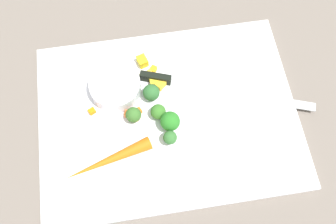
% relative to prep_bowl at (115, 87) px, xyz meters
% --- Properties ---
extents(ground_plane, '(4.00, 4.00, 0.00)m').
position_rel_prep_bowl_xyz_m(ground_plane, '(-0.10, 0.07, -0.03)').
color(ground_plane, '#6E645B').
extents(cutting_board, '(0.52, 0.39, 0.01)m').
position_rel_prep_bowl_xyz_m(cutting_board, '(-0.10, 0.07, -0.02)').
color(cutting_board, white).
rests_on(cutting_board, ground_plane).
extents(prep_bowl, '(0.10, 0.10, 0.03)m').
position_rel_prep_bowl_xyz_m(prep_bowl, '(0.00, 0.00, 0.00)').
color(prep_bowl, white).
rests_on(prep_bowl, cutting_board).
extents(chef_knife, '(0.35, 0.14, 0.02)m').
position_rel_prep_bowl_xyz_m(chef_knife, '(-0.16, 0.02, -0.01)').
color(chef_knife, silver).
rests_on(chef_knife, cutting_board).
extents(whole_carrot, '(0.17, 0.07, 0.03)m').
position_rel_prep_bowl_xyz_m(whole_carrot, '(0.03, 0.15, -0.00)').
color(whole_carrot, orange).
rests_on(whole_carrot, cutting_board).
extents(carrot_dice_0, '(0.01, 0.01, 0.01)m').
position_rel_prep_bowl_xyz_m(carrot_dice_0, '(-0.04, 0.05, -0.01)').
color(carrot_dice_0, orange).
rests_on(carrot_dice_0, cutting_board).
extents(carrot_dice_1, '(0.02, 0.02, 0.01)m').
position_rel_prep_bowl_xyz_m(carrot_dice_1, '(-0.02, 0.06, -0.01)').
color(carrot_dice_1, orange).
rests_on(carrot_dice_1, cutting_board).
extents(carrot_dice_2, '(0.02, 0.02, 0.01)m').
position_rel_prep_bowl_xyz_m(carrot_dice_2, '(-0.03, 0.07, -0.01)').
color(carrot_dice_2, orange).
rests_on(carrot_dice_2, cutting_board).
extents(carrot_dice_3, '(0.02, 0.02, 0.01)m').
position_rel_prep_bowl_xyz_m(carrot_dice_3, '(0.05, 0.04, -0.01)').
color(carrot_dice_3, orange).
rests_on(carrot_dice_3, cutting_board).
extents(pepper_dice_0, '(0.02, 0.02, 0.01)m').
position_rel_prep_bowl_xyz_m(pepper_dice_0, '(-0.07, -0.02, -0.01)').
color(pepper_dice_0, yellow).
rests_on(pepper_dice_0, cutting_board).
extents(pepper_dice_1, '(0.02, 0.02, 0.01)m').
position_rel_prep_bowl_xyz_m(pepper_dice_1, '(-0.08, -0.03, -0.01)').
color(pepper_dice_1, yellow).
rests_on(pepper_dice_1, cutting_board).
extents(pepper_dice_2, '(0.02, 0.03, 0.02)m').
position_rel_prep_bowl_xyz_m(pepper_dice_2, '(-0.06, -0.06, -0.01)').
color(pepper_dice_2, yellow).
rests_on(pepper_dice_2, cutting_board).
extents(pepper_dice_3, '(0.02, 0.02, 0.02)m').
position_rel_prep_bowl_xyz_m(pepper_dice_3, '(-0.08, -0.01, -0.01)').
color(pepper_dice_3, yellow).
rests_on(pepper_dice_3, cutting_board).
extents(pepper_dice_4, '(0.03, 0.03, 0.02)m').
position_rel_prep_bowl_xyz_m(pepper_dice_4, '(-0.09, 0.00, -0.01)').
color(pepper_dice_4, yellow).
rests_on(pepper_dice_4, cutting_board).
extents(broccoli_floret_0, '(0.04, 0.04, 0.04)m').
position_rel_prep_bowl_xyz_m(broccoli_floret_0, '(-0.10, 0.09, 0.01)').
color(broccoli_floret_0, '#8DB562').
rests_on(broccoli_floret_0, cutting_board).
extents(broccoli_floret_1, '(0.03, 0.03, 0.04)m').
position_rel_prep_bowl_xyz_m(broccoli_floret_1, '(-0.03, 0.06, 0.00)').
color(broccoli_floret_1, '#98B85A').
rests_on(broccoli_floret_1, cutting_board).
extents(broccoli_floret_2, '(0.03, 0.03, 0.04)m').
position_rel_prep_bowl_xyz_m(broccoli_floret_2, '(-0.07, 0.03, 0.00)').
color(broccoli_floret_2, '#8CBF5E').
rests_on(broccoli_floret_2, cutting_board).
extents(broccoli_floret_3, '(0.03, 0.03, 0.04)m').
position_rel_prep_bowl_xyz_m(broccoli_floret_3, '(-0.09, 0.13, 0.00)').
color(broccoli_floret_3, '#8FB069').
rests_on(broccoli_floret_3, cutting_board).
extents(broccoli_floret_4, '(0.03, 0.03, 0.03)m').
position_rel_prep_bowl_xyz_m(broccoli_floret_4, '(-0.08, 0.07, 0.00)').
color(broccoli_floret_4, '#8CAE67').
rests_on(broccoli_floret_4, cutting_board).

